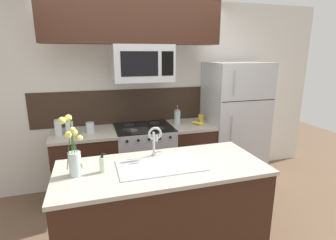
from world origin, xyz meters
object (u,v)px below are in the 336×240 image
object	(u,v)px
storage_jar_short	(90,127)
french_press	(177,117)
coffee_tin	(201,118)
microwave	(143,63)
stove_range	(145,159)
flower_vase	(74,156)
storage_jar_tall	(58,128)
storage_jar_medium	(69,127)
sink_faucet	(155,138)
refrigerator	(233,122)
banana_bunch	(199,123)
dish_soap_bottle	(103,164)

from	to	relation	value
storage_jar_short	french_press	bearing A→B (deg)	3.74
coffee_tin	microwave	bearing A→B (deg)	-175.22
microwave	stove_range	bearing A→B (deg)	90.16
french_press	coffee_tin	world-z (taller)	french_press
flower_vase	storage_jar_tall	bearing A→B (deg)	101.24
storage_jar_medium	sink_faucet	bearing A→B (deg)	-51.13
stove_range	storage_jar_short	world-z (taller)	storage_jar_short
sink_faucet	stove_range	bearing A→B (deg)	84.29
refrigerator	coffee_tin	xyz separation A→B (m)	(-0.52, 0.03, 0.09)
storage_jar_medium	flower_vase	size ratio (longest dim) A/B	0.37
storage_jar_tall	flower_vase	world-z (taller)	flower_vase
coffee_tin	sink_faucet	xyz separation A→B (m)	(-0.95, -1.09, 0.14)
storage_jar_medium	storage_jar_short	size ratio (longest dim) A/B	1.44
microwave	flower_vase	xyz separation A→B (m)	(-0.82, -1.20, -0.68)
refrigerator	sink_faucet	xyz separation A→B (m)	(-1.47, -1.06, 0.23)
flower_vase	coffee_tin	bearing A→B (deg)	37.35
banana_bunch	sink_faucet	world-z (taller)	sink_faucet
microwave	flower_vase	size ratio (longest dim) A/B	1.47
flower_vase	refrigerator	bearing A→B (deg)	29.63
refrigerator	storage_jar_short	world-z (taller)	refrigerator
refrigerator	coffee_tin	size ratio (longest dim) A/B	15.96
french_press	storage_jar_medium	bearing A→B (deg)	-177.19
stove_range	dish_soap_bottle	xyz separation A→B (m)	(-0.60, -1.22, 0.52)
stove_range	sink_faucet	bearing A→B (deg)	-95.71
coffee_tin	dish_soap_bottle	xyz separation A→B (m)	(-1.45, -1.27, 0.01)
sink_faucet	flower_vase	bearing A→B (deg)	-165.37
storage_jar_medium	dish_soap_bottle	size ratio (longest dim) A/B	1.14
storage_jar_tall	flower_vase	bearing A→B (deg)	-78.76
refrigerator	dish_soap_bottle	distance (m)	2.33
stove_range	flower_vase	xyz separation A→B (m)	(-0.82, -1.23, 0.62)
microwave	refrigerator	bearing A→B (deg)	1.71
stove_range	sink_faucet	distance (m)	1.23
microwave	storage_jar_medium	distance (m)	1.20
storage_jar_medium	dish_soap_bottle	xyz separation A→B (m)	(0.33, -1.21, -0.03)
microwave	storage_jar_medium	size ratio (longest dim) A/B	3.96
storage_jar_tall	storage_jar_medium	world-z (taller)	storage_jar_tall
microwave	dish_soap_bottle	xyz separation A→B (m)	(-0.60, -1.20, -0.78)
storage_jar_tall	french_press	size ratio (longest dim) A/B	0.74
storage_jar_medium	french_press	xyz separation A→B (m)	(1.43, 0.07, 0.01)
banana_bunch	flower_vase	distance (m)	1.98
storage_jar_short	refrigerator	bearing A→B (deg)	1.03
refrigerator	storage_jar_short	xyz separation A→B (m)	(-2.06, -0.04, 0.10)
stove_range	coffee_tin	bearing A→B (deg)	3.37
stove_range	banana_bunch	size ratio (longest dim) A/B	4.89
banana_bunch	coffee_tin	world-z (taller)	coffee_tin
microwave	storage_jar_tall	distance (m)	1.30
refrigerator	dish_soap_bottle	size ratio (longest dim) A/B	10.64
storage_jar_short	coffee_tin	bearing A→B (deg)	2.50
banana_bunch	flower_vase	xyz separation A→B (m)	(-1.60, -1.17, 0.15)
storage_jar_tall	microwave	bearing A→B (deg)	0.93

